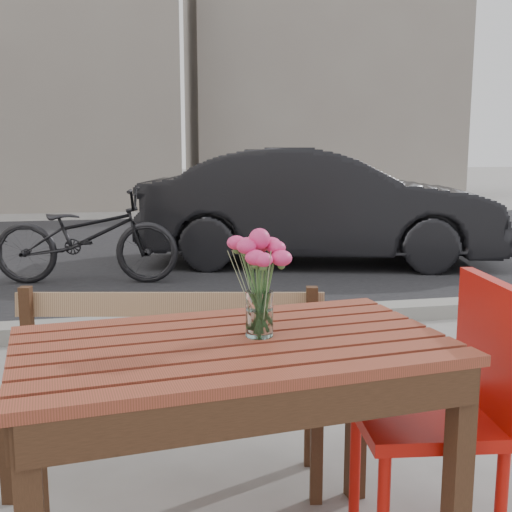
{
  "coord_description": "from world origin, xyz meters",
  "views": [
    {
      "loc": [
        -0.4,
        -1.73,
        1.38
      ],
      "look_at": [
        0.02,
        0.2,
        1.05
      ],
      "focal_mm": 45.0,
      "sensor_mm": 36.0,
      "label": 1
    }
  ],
  "objects_px": {
    "main_table": "(233,381)",
    "red_chair": "(452,396)",
    "parked_car": "(319,206)",
    "main_vase": "(259,270)",
    "bicycle": "(86,236)"
  },
  "relations": [
    {
      "from": "main_table",
      "to": "red_chair",
      "type": "xyz_separation_m",
      "value": [
        0.75,
        0.01,
        -0.12
      ]
    },
    {
      "from": "red_chair",
      "to": "parked_car",
      "type": "relative_size",
      "value": 0.23
    },
    {
      "from": "main_vase",
      "to": "parked_car",
      "type": "relative_size",
      "value": 0.08
    },
    {
      "from": "red_chair",
      "to": "parked_car",
      "type": "height_order",
      "value": "parked_car"
    },
    {
      "from": "main_vase",
      "to": "red_chair",
      "type": "bearing_deg",
      "value": -1.08
    },
    {
      "from": "bicycle",
      "to": "main_table",
      "type": "bearing_deg",
      "value": -162.11
    },
    {
      "from": "red_chair",
      "to": "main_vase",
      "type": "height_order",
      "value": "main_vase"
    },
    {
      "from": "main_table",
      "to": "main_vase",
      "type": "distance_m",
      "value": 0.35
    },
    {
      "from": "main_vase",
      "to": "bicycle",
      "type": "relative_size",
      "value": 0.18
    },
    {
      "from": "main_vase",
      "to": "bicycle",
      "type": "xyz_separation_m",
      "value": [
        -0.75,
        4.83,
        -0.52
      ]
    },
    {
      "from": "parked_car",
      "to": "bicycle",
      "type": "relative_size",
      "value": 2.25
    },
    {
      "from": "main_vase",
      "to": "bicycle",
      "type": "height_order",
      "value": "main_vase"
    },
    {
      "from": "bicycle",
      "to": "main_vase",
      "type": "bearing_deg",
      "value": -161.06
    },
    {
      "from": "main_table",
      "to": "main_vase",
      "type": "xyz_separation_m",
      "value": [
        0.09,
        0.03,
        0.34
      ]
    },
    {
      "from": "red_chair",
      "to": "parked_car",
      "type": "xyz_separation_m",
      "value": [
        1.27,
        5.45,
        0.14
      ]
    }
  ]
}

